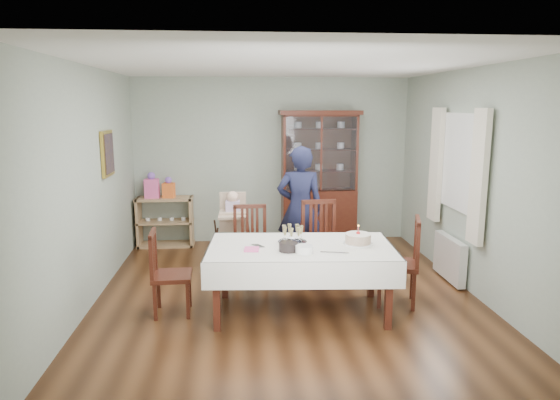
{
  "coord_description": "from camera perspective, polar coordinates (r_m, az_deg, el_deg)",
  "views": [
    {
      "loc": [
        -0.56,
        -5.71,
        2.25
      ],
      "look_at": [
        -0.06,
        0.2,
        1.12
      ],
      "focal_mm": 32.0,
      "sensor_mm": 36.0,
      "label": 1
    }
  ],
  "objects": [
    {
      "name": "woman",
      "position": [
        6.82,
        2.29,
        -1.01
      ],
      "size": [
        0.66,
        0.46,
        1.72
      ],
      "primitive_type": "imported",
      "rotation": [
        0.0,
        0.0,
        3.06
      ],
      "color": "black",
      "rests_on": "floor"
    },
    {
      "name": "china_cabinet",
      "position": [
        8.16,
        4.47,
        2.77
      ],
      "size": [
        1.3,
        0.48,
        2.18
      ],
      "color": "#441E11",
      "rests_on": "floor"
    },
    {
      "name": "birthday_cake",
      "position": [
        5.51,
        8.91,
        -4.45
      ],
      "size": [
        0.32,
        0.32,
        0.22
      ],
      "color": "white",
      "rests_on": "dining_table"
    },
    {
      "name": "dining_table",
      "position": [
        5.53,
        2.35,
        -8.98
      ],
      "size": [
        2.07,
        1.28,
        0.76
      ],
      "rotation": [
        0.0,
        0.0,
        -0.07
      ],
      "color": "#441E11",
      "rests_on": "floor"
    },
    {
      "name": "floor",
      "position": [
        6.17,
        0.74,
        -10.67
      ],
      "size": [
        5.0,
        5.0,
        0.0
      ],
      "primitive_type": "plane",
      "color": "#593319",
      "rests_on": "ground"
    },
    {
      "name": "plate_stack_dark",
      "position": [
        5.21,
        0.95,
        -5.36
      ],
      "size": [
        0.23,
        0.23,
        0.09
      ],
      "primitive_type": "cylinder",
      "rotation": [
        0.0,
        0.0,
        -0.18
      ],
      "color": "black",
      "rests_on": "dining_table"
    },
    {
      "name": "sideboard",
      "position": [
        8.29,
        -12.96,
        -2.43
      ],
      "size": [
        0.9,
        0.38,
        0.8
      ],
      "color": "tan",
      "rests_on": "floor"
    },
    {
      "name": "curtain_right",
      "position": [
        7.21,
        17.41,
        3.88
      ],
      "size": [
        0.07,
        0.3,
        1.55
      ],
      "primitive_type": "cube",
      "color": "silver",
      "rests_on": "room_shell"
    },
    {
      "name": "gift_bag_pink",
      "position": [
        8.19,
        -14.44,
        1.51
      ],
      "size": [
        0.22,
        0.14,
        0.41
      ],
      "color": "#F45AA0",
      "rests_on": "sideboard"
    },
    {
      "name": "cake_knife",
      "position": [
        5.18,
        6.25,
        -5.98
      ],
      "size": [
        0.29,
        0.08,
        0.01
      ],
      "primitive_type": "cube",
      "rotation": [
        0.0,
        0.0,
        -0.2
      ],
      "color": "silver",
      "rests_on": "dining_table"
    },
    {
      "name": "gift_bag_orange",
      "position": [
        8.15,
        -12.6,
        1.31
      ],
      "size": [
        0.2,
        0.16,
        0.34
      ],
      "color": "orange",
      "rests_on": "sideboard"
    },
    {
      "name": "curtain_left",
      "position": [
        6.09,
        21.77,
        2.42
      ],
      "size": [
        0.07,
        0.3,
        1.55
      ],
      "primitive_type": "cube",
      "color": "silver",
      "rests_on": "room_shell"
    },
    {
      "name": "plate_stack_white",
      "position": [
        5.15,
        2.78,
        -5.65
      ],
      "size": [
        0.24,
        0.24,
        0.08
      ],
      "primitive_type": "cylinder",
      "rotation": [
        0.0,
        0.0,
        0.42
      ],
      "color": "white",
      "rests_on": "dining_table"
    },
    {
      "name": "high_chair",
      "position": [
        6.95,
        -5.35,
        -4.48
      ],
      "size": [
        0.49,
        0.49,
        1.11
      ],
      "rotation": [
        0.0,
        0.0,
        -0.01
      ],
      "color": "black",
      "rests_on": "floor"
    },
    {
      "name": "window",
      "position": [
        6.66,
        19.93,
        4.06
      ],
      "size": [
        0.04,
        1.02,
        1.22
      ],
      "primitive_type": "cube",
      "color": "white",
      "rests_on": "room_shell"
    },
    {
      "name": "cutlery",
      "position": [
        5.4,
        -2.9,
        -5.24
      ],
      "size": [
        0.16,
        0.18,
        0.01
      ],
      "primitive_type": null,
      "rotation": [
        0.0,
        0.0,
        0.54
      ],
      "color": "silver",
      "rests_on": "dining_table"
    },
    {
      "name": "chair_far_left",
      "position": [
        6.43,
        -3.34,
        -6.97
      ],
      "size": [
        0.46,
        0.46,
        0.99
      ],
      "rotation": [
        0.0,
        0.0,
        0.03
      ],
      "color": "#441E11",
      "rests_on": "floor"
    },
    {
      "name": "chair_far_right",
      "position": [
        6.43,
        4.74,
        -6.84
      ],
      "size": [
        0.5,
        0.5,
        1.06
      ],
      "rotation": [
        0.0,
        0.0,
        0.06
      ],
      "color": "#441E11",
      "rests_on": "floor"
    },
    {
      "name": "chair_end_right",
      "position": [
        5.95,
        13.37,
        -8.7
      ],
      "size": [
        0.57,
        0.57,
        1.01
      ],
      "rotation": [
        0.0,
        0.0,
        -1.87
      ],
      "color": "#441E11",
      "rests_on": "floor"
    },
    {
      "name": "napkin_stack",
      "position": [
        5.25,
        -3.27,
        -5.65
      ],
      "size": [
        0.17,
        0.17,
        0.02
      ],
      "primitive_type": "cube",
      "rotation": [
        0.0,
        0.0,
        -0.1
      ],
      "color": "#F45AA0",
      "rests_on": "dining_table"
    },
    {
      "name": "radiator",
      "position": [
        6.88,
        18.81,
        -6.31
      ],
      "size": [
        0.1,
        0.8,
        0.55
      ],
      "primitive_type": "cube",
      "color": "white",
      "rests_on": "floor"
    },
    {
      "name": "picture_frame",
      "position": [
        6.75,
        -19.12,
        5.05
      ],
      "size": [
        0.04,
        0.48,
        0.58
      ],
      "primitive_type": "cube",
      "color": "gold",
      "rests_on": "room_shell"
    },
    {
      "name": "champagne_tray",
      "position": [
        5.51,
        1.42,
        -4.34
      ],
      "size": [
        0.32,
        0.32,
        0.19
      ],
      "color": "silver",
      "rests_on": "dining_table"
    },
    {
      "name": "chair_end_left",
      "position": [
        5.66,
        -12.36,
        -9.92
      ],
      "size": [
        0.44,
        0.44,
        0.93
      ],
      "rotation": [
        0.0,
        0.0,
        1.61
      ],
      "color": "#441E11",
      "rests_on": "floor"
    },
    {
      "name": "room_shell",
      "position": [
        6.29,
        0.31,
        5.76
      ],
      "size": [
        5.0,
        5.0,
        5.0
      ],
      "color": "#9EAA99",
      "rests_on": "floor"
    }
  ]
}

